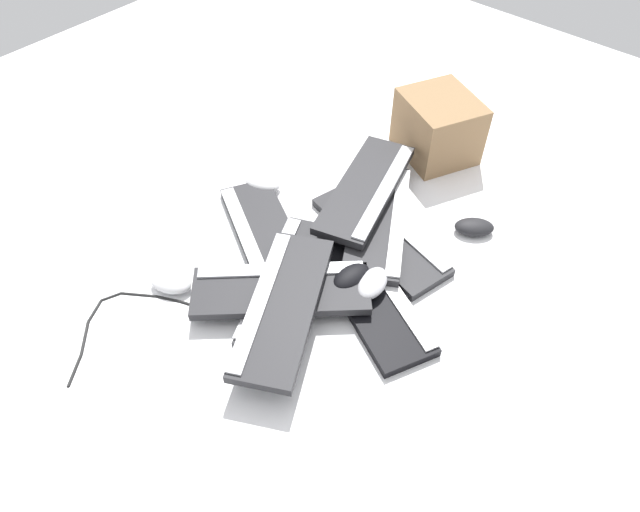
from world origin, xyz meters
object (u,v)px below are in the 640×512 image
at_px(cardboard_box, 438,127).
at_px(keyboard_4, 281,290).
at_px(mouse_2, 351,277).
at_px(keyboard_1, 290,283).
at_px(mouse_3, 373,283).
at_px(keyboard_2, 370,295).
at_px(keyboard_7, 283,305).
at_px(mouse_0, 263,183).
at_px(keyboard_6, 367,188).
at_px(keyboard_0, 265,236).
at_px(keyboard_3, 380,235).
at_px(keyboard_5, 379,220).
at_px(mouse_4, 474,227).
at_px(mouse_1, 171,283).

bearing_deg(cardboard_box, keyboard_4, 93.49).
bearing_deg(cardboard_box, mouse_2, 104.10).
distance_m(keyboard_1, mouse_3, 0.21).
bearing_deg(keyboard_2, keyboard_7, 60.56).
bearing_deg(keyboard_2, mouse_0, -13.38).
xyz_separation_m(keyboard_1, keyboard_4, (-0.01, 0.05, 0.03)).
distance_m(keyboard_1, keyboard_4, 0.06).
distance_m(keyboard_2, keyboard_7, 0.24).
bearing_deg(keyboard_6, mouse_3, 130.68).
height_order(keyboard_6, cardboard_box, cardboard_box).
height_order(keyboard_0, keyboard_1, same).
xyz_separation_m(keyboard_2, mouse_0, (0.50, -0.12, 0.01)).
bearing_deg(mouse_3, mouse_2, 96.84).
bearing_deg(keyboard_3, keyboard_2, 120.44).
height_order(keyboard_5, mouse_4, keyboard_5).
xyz_separation_m(keyboard_0, keyboard_1, (-0.17, 0.08, 0.00)).
bearing_deg(keyboard_6, keyboard_3, 146.16).
xyz_separation_m(keyboard_7, mouse_4, (-0.19, -0.58, -0.05)).
relative_size(keyboard_2, keyboard_6, 0.99).
distance_m(keyboard_2, keyboard_6, 0.34).
bearing_deg(keyboard_2, keyboard_6, -49.87).
relative_size(keyboard_2, cardboard_box, 1.99).
bearing_deg(mouse_2, keyboard_5, -152.25).
relative_size(keyboard_2, mouse_4, 4.20).
distance_m(keyboard_2, keyboard_4, 0.23).
bearing_deg(cardboard_box, mouse_4, 141.09).
relative_size(keyboard_7, mouse_2, 4.17).
bearing_deg(keyboard_4, keyboard_7, 138.26).
distance_m(keyboard_1, keyboard_2, 0.21).
xyz_separation_m(keyboard_7, mouse_0, (0.39, -0.32, -0.05)).
bearing_deg(mouse_1, mouse_2, 14.44).
xyz_separation_m(keyboard_6, mouse_4, (-0.29, -0.12, -0.05)).
bearing_deg(mouse_1, mouse_0, 76.41).
distance_m(keyboard_6, keyboard_7, 0.47).
xyz_separation_m(keyboard_1, keyboard_2, (-0.18, -0.11, 0.00)).
distance_m(keyboard_3, mouse_4, 0.27).
relative_size(keyboard_7, mouse_3, 4.17).
relative_size(keyboard_6, mouse_2, 4.22).
xyz_separation_m(keyboard_7, mouse_1, (0.29, 0.11, -0.05)).
xyz_separation_m(mouse_1, mouse_4, (-0.48, -0.69, 0.00)).
height_order(mouse_0, mouse_3, mouse_3).
xyz_separation_m(keyboard_1, keyboard_6, (0.04, -0.36, 0.06)).
distance_m(keyboard_0, keyboard_6, 0.32).
xyz_separation_m(keyboard_5, mouse_0, (0.37, 0.08, -0.02)).
height_order(keyboard_1, keyboard_5, keyboard_5).
bearing_deg(mouse_4, mouse_0, 165.27).
bearing_deg(keyboard_0, cardboard_box, -101.91).
relative_size(mouse_1, cardboard_box, 0.47).
relative_size(keyboard_1, keyboard_6, 0.99).
bearing_deg(cardboard_box, keyboard_1, 92.54).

